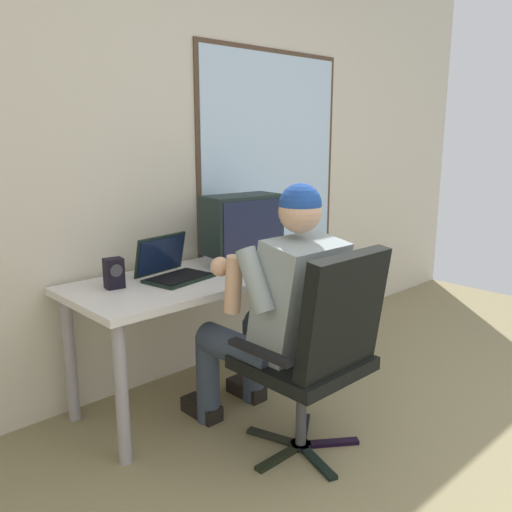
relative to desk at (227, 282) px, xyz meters
name	(u,v)px	position (x,y,z in m)	size (l,w,h in m)	color
wall_rear	(218,142)	(0.26, 0.39, 0.77)	(5.64, 0.08, 2.81)	beige
desk	(227,282)	(0.00, 0.00, 0.00)	(1.81, 0.66, 0.71)	gray
office_chair	(321,344)	(-0.17, -0.83, -0.08)	(0.59, 0.56, 0.98)	black
person_seated	(277,309)	(-0.17, -0.56, 0.02)	(0.53, 0.80, 1.25)	#303A4A
crt_monitor	(242,225)	(0.14, 0.03, 0.31)	(0.47, 0.27, 0.40)	beige
laptop	(171,267)	(-0.35, 0.05, 0.14)	(0.37, 0.33, 0.22)	black
wine_glass	(301,243)	(0.44, -0.16, 0.19)	(0.09, 0.09, 0.15)	silver
desk_speaker	(114,273)	(-0.65, 0.09, 0.16)	(0.10, 0.09, 0.15)	black
book_stack	(293,247)	(0.61, 0.05, 0.11)	(0.19, 0.17, 0.07)	#3D7D33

